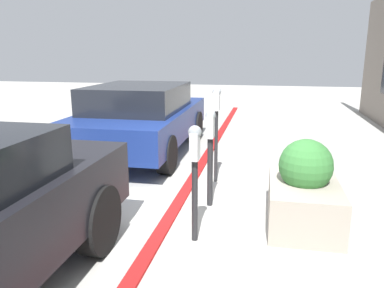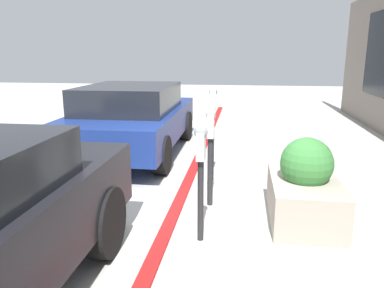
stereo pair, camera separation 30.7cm
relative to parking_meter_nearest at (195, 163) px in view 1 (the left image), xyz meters
name	(u,v)px [view 1 (the left image)]	position (x,y,z in m)	size (l,w,h in m)	color
ground_plane	(185,203)	(1.04, 0.35, -0.93)	(40.00, 40.00, 0.00)	#ADAAA3
curb_strip	(179,201)	(1.04, 0.43, -0.91)	(19.00, 0.16, 0.04)	red
parking_meter_nearest	(195,163)	(0.00, 0.00, 0.00)	(0.18, 0.15, 1.34)	#232326
parking_meter_second	(210,146)	(1.03, -0.02, -0.06)	(0.16, 0.14, 1.35)	#232326
parking_meter_middle	(217,115)	(2.04, 0.04, 0.20)	(0.16, 0.14, 1.57)	#232326
planter_box	(304,192)	(0.70, -1.25, -0.50)	(1.38, 0.84, 1.09)	#A39989
parked_car_middle	(141,117)	(3.61, 1.86, -0.15)	(4.43, 2.06, 1.45)	navy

